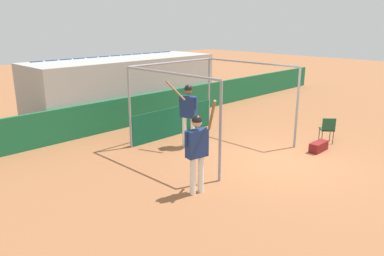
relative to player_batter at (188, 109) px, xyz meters
name	(u,v)px	position (x,y,z in m)	size (l,w,h in m)	color
ground_plane	(282,162)	(0.87, -2.80, -1.18)	(60.00, 60.00, 0.00)	#935B38
outfield_wall	(146,108)	(0.87, 3.15, -0.64)	(24.00, 0.12, 1.09)	#196038
bleacher_section	(126,88)	(0.87, 4.41, 0.00)	(7.60, 2.40, 2.37)	#9E9E99
batting_cage	(189,107)	(0.45, 0.44, -0.08)	(3.59, 3.62, 2.48)	gray
home_plate	(196,143)	(0.36, 0.00, -1.18)	(0.44, 0.44, 0.02)	white
player_batter	(188,109)	(0.00, 0.00, 0.00)	(0.62, 0.84, 2.03)	white
player_waiting	(197,146)	(-2.17, -2.47, -0.07)	(0.86, 0.51, 2.15)	white
folding_chair	(328,128)	(3.26, -2.92, -0.67)	(0.56, 0.56, 0.84)	#194C2D
equipment_bag	(319,147)	(2.40, -3.08, -1.04)	(0.70, 0.28, 0.28)	maroon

